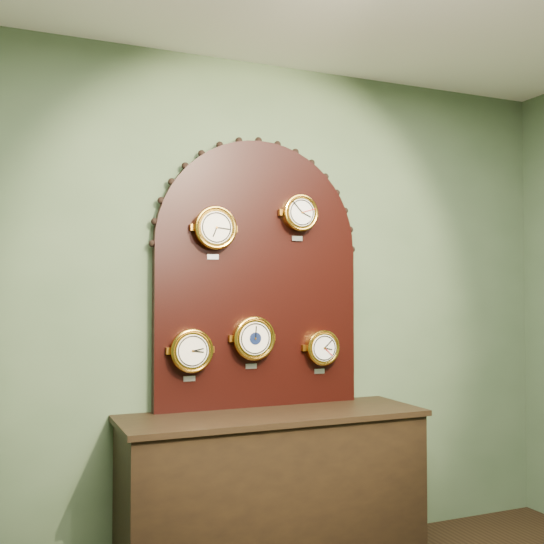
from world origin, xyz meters
name	(u,v)px	position (x,y,z in m)	size (l,w,h in m)	color
wall_back	(255,305)	(0.00, 2.50, 1.40)	(4.00, 4.00, 0.00)	#475D3F
shop_counter	(273,494)	(0.00, 2.23, 0.40)	(1.60, 0.50, 0.80)	black
display_board	(258,265)	(0.00, 2.45, 1.63)	(1.26, 0.06, 1.53)	black
roman_clock	(215,228)	(-0.28, 2.38, 1.82)	(0.24, 0.08, 0.29)	gold
arabic_clock	(299,213)	(0.23, 2.38, 1.92)	(0.21, 0.08, 0.26)	gold
hygrometer	(191,351)	(-0.41, 2.38, 1.16)	(0.23, 0.08, 0.28)	gold
barometer	(253,338)	(-0.06, 2.38, 1.22)	(0.24, 0.08, 0.29)	gold
tide_clock	(322,348)	(0.37, 2.38, 1.15)	(0.20, 0.08, 0.26)	gold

